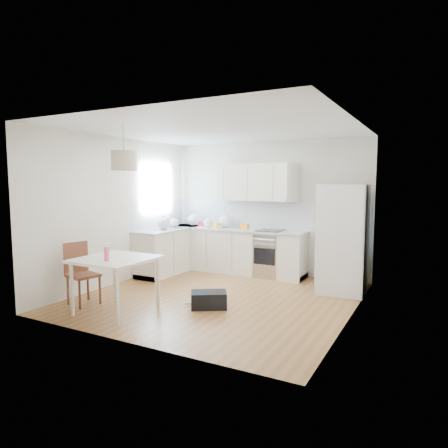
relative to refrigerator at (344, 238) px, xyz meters
name	(u,v)px	position (x,y,z in m)	size (l,w,h in m)	color
floor	(217,298)	(-1.72, -1.37, -0.92)	(4.20, 4.20, 0.00)	brown
ceiling	(217,129)	(-1.72, -1.37, 1.78)	(4.20, 4.20, 0.00)	white
wall_back	(267,208)	(-1.72, 0.73, 0.43)	(4.20, 4.20, 0.00)	beige
wall_left	(118,211)	(-3.82, -1.37, 0.43)	(4.20, 4.20, 0.00)	beige
wall_right	(353,221)	(0.38, -1.37, 0.43)	(4.20, 4.20, 0.00)	beige
window_glassblock	(157,188)	(-3.81, -0.22, 0.83)	(0.02, 1.00, 1.00)	#BFE0F9
cabinets_back	(234,251)	(-2.32, 0.43, -0.48)	(3.00, 0.60, 0.88)	silver
cabinets_left	(170,251)	(-3.52, -0.17, -0.48)	(0.60, 1.80, 0.88)	silver
counter_back	(234,229)	(-2.32, 0.43, -0.02)	(3.02, 0.64, 0.04)	#A5A7AA
counter_left	(170,229)	(-3.52, -0.17, -0.02)	(0.64, 1.82, 0.04)	#A5A7AA
backsplash_back	(240,214)	(-2.32, 0.72, 0.29)	(3.00, 0.01, 0.58)	white
backsplash_left	(158,214)	(-3.82, -0.17, 0.29)	(0.01, 1.80, 0.58)	white
upper_cabinets	(257,182)	(-1.87, 0.57, 0.96)	(1.70, 0.32, 0.75)	silver
range_oven	(270,255)	(-1.52, 0.43, -0.48)	(0.50, 0.61, 0.88)	silver
sink	(169,229)	(-3.52, -0.22, 0.00)	(0.50, 0.80, 0.16)	silver
refrigerator	(344,238)	(0.00, 0.00, 0.00)	(0.88, 0.92, 1.84)	white
dining_table	(116,264)	(-2.66, -2.69, -0.21)	(1.01, 1.01, 0.80)	beige
dining_chair	(83,274)	(-3.36, -2.65, -0.44)	(0.40, 0.40, 0.95)	#502818
drink_bottle	(107,253)	(-2.61, -2.91, -0.01)	(0.07, 0.07, 0.23)	#F6446A
gym_bag	(209,300)	(-1.58, -1.88, -0.80)	(0.52, 0.34, 0.24)	black
pendant_lamp	(124,161)	(-2.57, -2.56, 1.26)	(0.36, 0.36, 0.28)	beige
grocery_bag_a	(194,220)	(-3.33, 0.44, 0.13)	(0.28, 0.24, 0.26)	silver
grocery_bag_b	(208,223)	(-2.93, 0.40, 0.09)	(0.21, 0.18, 0.19)	silver
grocery_bag_c	(226,221)	(-2.56, 0.52, 0.14)	(0.31, 0.26, 0.28)	silver
grocery_bag_d	(174,223)	(-3.55, 0.02, 0.09)	(0.21, 0.18, 0.19)	silver
grocery_bag_e	(164,223)	(-3.52, -0.39, 0.12)	(0.27, 0.23, 0.24)	silver
snack_orange	(244,226)	(-2.09, 0.44, 0.05)	(0.16, 0.10, 0.11)	orange
snack_yellow	(216,225)	(-2.73, 0.39, 0.05)	(0.15, 0.09, 0.10)	gold
snack_red	(202,224)	(-3.15, 0.49, 0.05)	(0.14, 0.09, 0.10)	#E11C46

